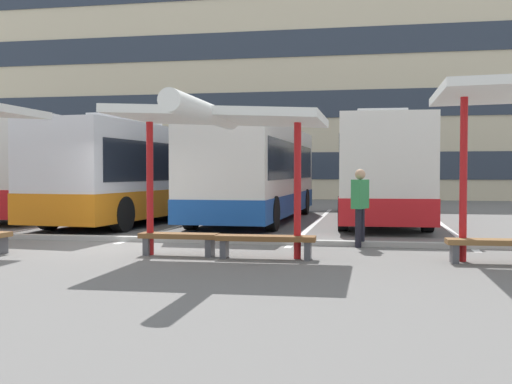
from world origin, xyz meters
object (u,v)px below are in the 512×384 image
(bench_5, at_px, (497,245))
(waiting_shelter_2, at_px, (219,119))
(coach_bus_1, at_px, (145,174))
(bench_3, at_px, (179,239))
(waiting_passenger_1, at_px, (360,202))
(bench_4, at_px, (266,241))
(coach_bus_2, at_px, (256,173))
(coach_bus_0, at_px, (53,171))
(coach_bus_3, at_px, (378,172))

(bench_5, bearing_deg, waiting_shelter_2, -176.94)
(coach_bus_1, bearing_deg, waiting_shelter_2, -60.84)
(waiting_shelter_2, distance_m, bench_5, 5.71)
(bench_3, distance_m, waiting_passenger_1, 4.19)
(coach_bus_1, bearing_deg, bench_4, -55.95)
(coach_bus_2, xyz_separation_m, bench_5, (6.17, -8.90, -1.31))
(coach_bus_1, xyz_separation_m, waiting_passenger_1, (7.40, -6.13, -0.58))
(coach_bus_2, height_order, waiting_passenger_1, coach_bus_2)
(bench_3, bearing_deg, coach_bus_2, 90.56)
(coach_bus_0, height_order, waiting_passenger_1, coach_bus_0)
(coach_bus_3, distance_m, waiting_shelter_2, 10.61)
(coach_bus_3, bearing_deg, waiting_shelter_2, -107.22)
(waiting_shelter_2, bearing_deg, bench_3, 163.26)
(coach_bus_3, bearing_deg, coach_bus_2, -167.45)
(coach_bus_1, relative_size, bench_4, 5.65)
(coach_bus_3, height_order, bench_5, coach_bus_3)
(waiting_shelter_2, height_order, bench_5, waiting_shelter_2)
(coach_bus_3, xyz_separation_m, waiting_shelter_2, (-3.13, -10.09, 1.03))
(bench_3, xyz_separation_m, bench_5, (6.09, 0.01, 0.01))
(waiting_shelter_2, distance_m, bench_3, 2.56)
(coach_bus_2, height_order, coach_bus_3, coach_bus_3)
(coach_bus_1, relative_size, bench_3, 6.90)
(coach_bus_3, distance_m, bench_3, 10.70)
(coach_bus_3, height_order, waiting_passenger_1, coach_bus_3)
(coach_bus_1, xyz_separation_m, coach_bus_2, (3.75, 0.69, 0.05))
(coach_bus_0, relative_size, bench_5, 5.97)
(coach_bus_1, relative_size, waiting_shelter_2, 2.37)
(bench_4, bearing_deg, waiting_passenger_1, 51.41)
(coach_bus_2, distance_m, waiting_shelter_2, 9.29)
(waiting_passenger_1, bearing_deg, bench_5, -39.46)
(coach_bus_3, xyz_separation_m, bench_3, (-4.03, -9.82, -1.35))
(coach_bus_1, distance_m, bench_5, 12.94)
(coach_bus_3, relative_size, bench_5, 6.17)
(bench_5, bearing_deg, bench_4, -178.27)
(coach_bus_0, height_order, waiting_shelter_2, coach_bus_0)
(coach_bus_3, bearing_deg, coach_bus_1, -168.48)
(coach_bus_2, xyz_separation_m, bench_4, (1.89, -9.03, -1.31))
(bench_3, relative_size, bench_5, 0.87)
(bench_5, bearing_deg, coach_bus_3, 101.87)
(coach_bus_0, bearing_deg, coach_bus_1, -20.34)
(bench_3, height_order, bench_4, same)
(coach_bus_1, height_order, coach_bus_2, coach_bus_2)
(coach_bus_1, xyz_separation_m, coach_bus_3, (7.86, 1.60, 0.08))
(waiting_shelter_2, xyz_separation_m, bench_3, (-0.90, 0.27, -2.38))
(waiting_passenger_1, bearing_deg, coach_bus_2, 118.16)
(bench_4, bearing_deg, coach_bus_0, 134.95)
(coach_bus_2, height_order, bench_3, coach_bus_2)
(coach_bus_0, height_order, coach_bus_2, coach_bus_0)
(coach_bus_1, relative_size, bench_5, 6.03)
(coach_bus_1, xyz_separation_m, waiting_shelter_2, (4.74, -8.49, 1.11))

